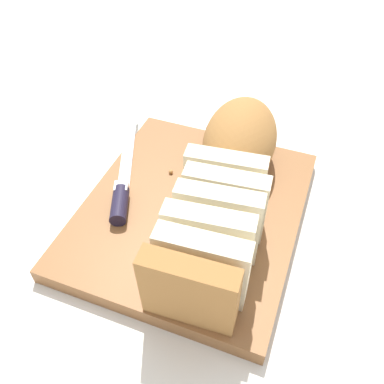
{
  "coord_description": "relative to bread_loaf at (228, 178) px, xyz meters",
  "views": [
    {
      "loc": [
        0.38,
        0.14,
        0.47
      ],
      "look_at": [
        0.0,
        0.0,
        0.05
      ],
      "focal_mm": 38.45,
      "sensor_mm": 36.0,
      "label": 1
    }
  ],
  "objects": [
    {
      "name": "crumb_near_loaf",
      "position": [
        -0.01,
        -0.02,
        -0.05
      ],
      "size": [
        0.01,
        0.01,
        0.01
      ],
      "primitive_type": "sphere",
      "color": "#A8753D",
      "rests_on": "cutting_board"
    },
    {
      "name": "bread_knife",
      "position": [
        0.03,
        -0.15,
        -0.04
      ],
      "size": [
        0.28,
        0.13,
        0.02
      ],
      "rotation": [
        0.0,
        0.0,
        3.52
      ],
      "color": "silver",
      "rests_on": "cutting_board"
    },
    {
      "name": "crumb_near_knife",
      "position": [
        -0.03,
        -0.1,
        -0.05
      ],
      "size": [
        0.01,
        0.01,
        0.01
      ],
      "primitive_type": "sphere",
      "color": "#A8753D",
      "rests_on": "cutting_board"
    },
    {
      "name": "bread_loaf",
      "position": [
        0.0,
        0.0,
        0.0
      ],
      "size": [
        0.39,
        0.14,
        0.11
      ],
      "rotation": [
        0.0,
        0.0,
        0.08
      ],
      "color": "#996633",
      "rests_on": "cutting_board"
    },
    {
      "name": "cutting_board",
      "position": [
        0.02,
        -0.05,
        -0.06
      ],
      "size": [
        0.37,
        0.31,
        0.02
      ],
      "primitive_type": "cube",
      "rotation": [
        0.0,
        0.0,
        -0.01
      ],
      "color": "brown",
      "rests_on": "ground_plane"
    },
    {
      "name": "ground_plane",
      "position": [
        0.02,
        -0.05,
        -0.08
      ],
      "size": [
        3.0,
        3.0,
        0.0
      ],
      "primitive_type": "plane",
      "color": "silver"
    }
  ]
}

